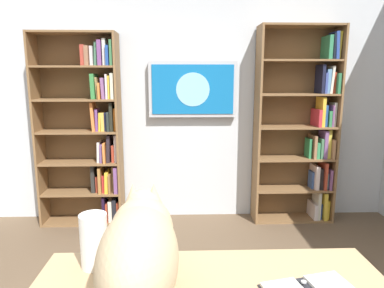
{
  "coord_description": "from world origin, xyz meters",
  "views": [
    {
      "loc": [
        0.08,
        1.51,
        1.52
      ],
      "look_at": [
        -0.01,
        -1.09,
        1.03
      ],
      "focal_mm": 32.3,
      "sensor_mm": 36.0,
      "label": 1
    }
  ],
  "objects_px": {
    "bookshelf_right": "(90,130)",
    "cat": "(140,249)",
    "bookshelf_left": "(305,129)",
    "paper_towel_roll": "(94,241)",
    "wall_mounted_tv": "(193,89)"
  },
  "relations": [
    {
      "from": "bookshelf_left",
      "to": "wall_mounted_tv",
      "type": "relative_size",
      "value": 2.23
    },
    {
      "from": "cat",
      "to": "paper_towel_roll",
      "type": "bearing_deg",
      "value": -44.36
    },
    {
      "from": "bookshelf_right",
      "to": "cat",
      "type": "xyz_separation_m",
      "value": [
        -0.8,
        2.46,
        -0.05
      ]
    },
    {
      "from": "wall_mounted_tv",
      "to": "paper_towel_roll",
      "type": "bearing_deg",
      "value": 78.31
    },
    {
      "from": "cat",
      "to": "paper_towel_roll",
      "type": "height_order",
      "value": "cat"
    },
    {
      "from": "bookshelf_left",
      "to": "bookshelf_right",
      "type": "bearing_deg",
      "value": 0.03
    },
    {
      "from": "bookshelf_right",
      "to": "cat",
      "type": "height_order",
      "value": "bookshelf_right"
    },
    {
      "from": "wall_mounted_tv",
      "to": "bookshelf_left",
      "type": "bearing_deg",
      "value": 175.91
    },
    {
      "from": "bookshelf_left",
      "to": "cat",
      "type": "relative_size",
      "value": 2.93
    },
    {
      "from": "wall_mounted_tv",
      "to": "cat",
      "type": "distance_m",
      "value": 2.61
    },
    {
      "from": "bookshelf_left",
      "to": "paper_towel_roll",
      "type": "relative_size",
      "value": 9.14
    },
    {
      "from": "bookshelf_right",
      "to": "bookshelf_left",
      "type": "bearing_deg",
      "value": -179.97
    },
    {
      "from": "wall_mounted_tv",
      "to": "bookshelf_right",
      "type": "bearing_deg",
      "value": 4.58
    },
    {
      "from": "bookshelf_left",
      "to": "cat",
      "type": "bearing_deg",
      "value": 59.34
    },
    {
      "from": "bookshelf_left",
      "to": "bookshelf_right",
      "type": "relative_size",
      "value": 1.04
    }
  ]
}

